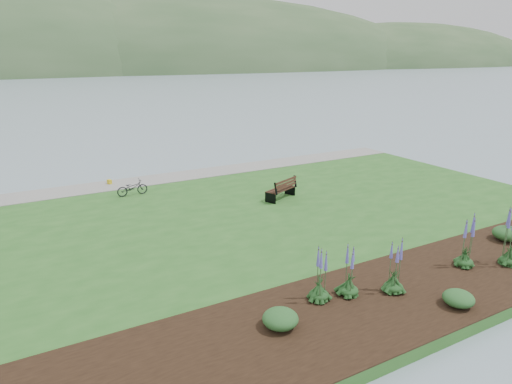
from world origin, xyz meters
The scene contains 16 objects.
ground centered at (0.00, 0.00, 0.00)m, with size 600.00×600.00×0.00m, color gray.
lawn centered at (0.00, -2.00, 0.20)m, with size 34.00×20.00×0.40m, color #265A20.
shoreline_path centered at (0.00, 6.90, 0.42)m, with size 34.00×2.20×0.03m, color gray.
garden_bed centered at (3.00, -9.80, 0.42)m, with size 24.00×4.40×0.04m, color black.
far_hillside centered at (20.00, 170.00, 0.00)m, with size 580.00×80.00×38.00m, color #34522E, non-canonical shape.
park_bench centered at (4.25, 0.10, 0.96)m, with size 1.95×1.39×1.12m.
bicycle_a centered at (-2.26, 4.49, 0.82)m, with size 1.59×0.56×0.83m, color black.
pannier centered at (-2.86, 7.20, 0.54)m, with size 0.17×0.26×0.28m, color gold.
echium_0 centered at (2.16, -9.63, 1.12)m, with size 0.62×0.62×1.84m.
echium_1 centered at (5.62, -9.55, 1.30)m, with size 0.62×0.62×2.12m.
echium_2 centered at (7.08, -10.25, 1.38)m, with size 0.62×0.62×2.18m.
echium_4 centered at (0.80, -9.11, 1.17)m, with size 0.62×0.62×1.95m.
echium_5 centered at (-0.16, -8.89, 1.15)m, with size 0.62×0.62×1.91m.
shrub_0 centered at (-1.95, -9.54, 0.69)m, with size 0.99×0.99×0.50m, color #1E4C21.
shrub_1 centered at (3.22, -11.17, 0.67)m, with size 0.91×0.91×0.45m, color #1E4C21.
shrub_2 centered at (9.12, -8.87, 0.72)m, with size 1.11×1.11×0.56m, color #1E4C21.
Camera 1 is at (-7.80, -18.62, 7.58)m, focal length 32.00 mm.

